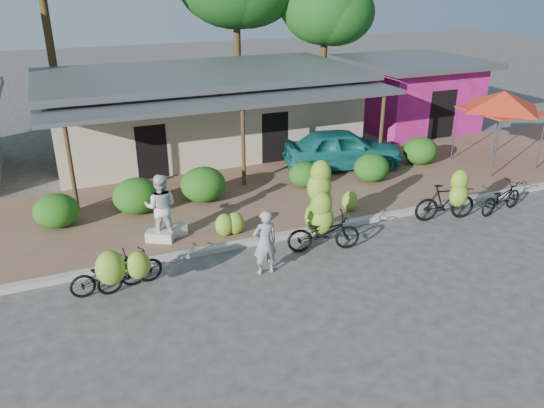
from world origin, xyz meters
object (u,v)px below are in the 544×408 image
(bystander, at_px, (161,207))
(bike_far_left, at_px, (108,273))
(sack_far, at_px, (160,236))
(bike_far_right, at_px, (501,198))
(tree_near_right, at_px, (321,7))
(sack_near, at_px, (171,231))
(red_canopy, at_px, (503,101))
(bike_left, at_px, (131,269))
(vendor, at_px, (265,242))
(teal_van, at_px, (343,149))
(bike_center, at_px, (322,216))
(bike_right, at_px, (448,199))

(bystander, bearing_deg, bike_far_left, 74.49)
(sack_far, bearing_deg, bike_far_right, -10.79)
(tree_near_right, height_order, sack_near, tree_near_right)
(red_canopy, relative_size, bike_left, 2.07)
(bike_far_left, xyz_separation_m, vendor, (3.74, -0.51, 0.28))
(sack_near, bearing_deg, tree_near_right, 47.29)
(sack_far, relative_size, bystander, 0.40)
(bike_far_right, relative_size, sack_near, 2.30)
(teal_van, bearing_deg, tree_near_right, -8.18)
(bike_left, bearing_deg, sack_near, -44.89)
(bike_center, distance_m, vendor, 2.11)
(bike_left, relative_size, bystander, 0.89)
(bike_far_left, relative_size, vendor, 1.04)
(vendor, xyz_separation_m, teal_van, (5.62, 5.94, 0.02))
(bike_center, xyz_separation_m, teal_van, (3.65, 5.20, -0.03))
(bike_far_right, distance_m, bystander, 10.52)
(bike_far_left, height_order, teal_van, teal_van)
(sack_near, bearing_deg, teal_van, 23.59)
(teal_van, bearing_deg, bike_far_right, -140.54)
(red_canopy, distance_m, bike_center, 10.02)
(bike_center, distance_m, sack_far, 4.52)
(tree_near_right, xyz_separation_m, bike_center, (-6.85, -13.45, -4.59))
(bystander, distance_m, teal_van, 8.27)
(bike_far_right, height_order, sack_near, bike_far_right)
(bike_far_left, distance_m, bike_far_right, 12.02)
(bystander, xyz_separation_m, teal_van, (7.62, 3.21, -0.19))
(bystander, bearing_deg, sack_far, 75.78)
(bike_right, xyz_separation_m, bystander, (-8.23, 2.05, 0.33))
(bike_center, xyz_separation_m, vendor, (-1.97, -0.74, -0.04))
(bike_left, xyz_separation_m, bystander, (1.22, 2.24, 0.49))
(bike_far_right, height_order, teal_van, teal_van)
(tree_near_right, relative_size, bike_far_left, 4.00)
(sack_near, bearing_deg, bike_left, -122.81)
(sack_far, distance_m, vendor, 3.38)
(red_canopy, relative_size, bike_right, 1.73)
(bike_left, distance_m, bike_far_right, 11.50)
(bike_center, bearing_deg, teal_van, -21.47)
(red_canopy, distance_m, sack_far, 13.68)
(tree_near_right, distance_m, bike_center, 15.77)
(bike_far_right, xyz_separation_m, sack_near, (-10.06, 2.13, -0.22))
(bike_left, xyz_separation_m, vendor, (3.21, -0.48, 0.29))
(red_canopy, height_order, vendor, red_canopy)
(sack_near, bearing_deg, bike_center, -27.68)
(bike_far_left, bearing_deg, bystander, -42.63)
(vendor, bearing_deg, tree_near_right, -122.31)
(tree_near_right, xyz_separation_m, bike_far_right, (-0.54, -13.61, -5.00))
(tree_near_right, xyz_separation_m, bystander, (-10.82, -11.47, -4.43))
(bike_far_right, bearing_deg, red_canopy, -51.80)
(bike_far_left, distance_m, vendor, 3.78)
(red_canopy, relative_size, bike_far_left, 1.95)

